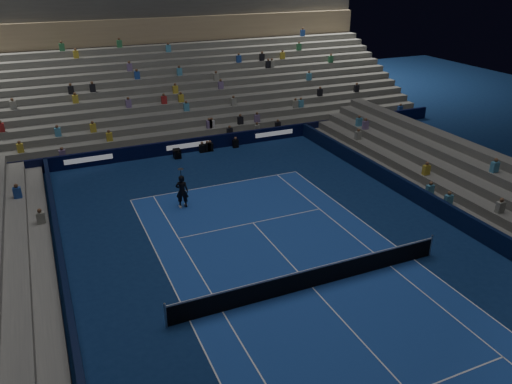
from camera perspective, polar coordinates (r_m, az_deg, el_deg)
The scene contains 9 objects.
ground at distance 22.11m, azimuth 6.39°, elevation -10.71°, with size 90.00×90.00×0.00m, color #0D2250.
court_surface at distance 22.10m, azimuth 6.39°, elevation -10.70°, with size 10.97×23.77×0.01m, color #1C429B.
sponsor_barrier_far at distance 37.26m, azimuth -7.81°, elevation 5.26°, with size 44.00×0.25×1.00m, color black.
sponsor_barrier_east at distance 27.44m, azimuth 24.38°, elevation -4.23°, with size 0.25×37.00×1.00m, color #081232.
sponsor_barrier_west at distance 19.68m, azimuth -19.92°, elevation -15.59°, with size 0.25×37.00×1.00m, color black.
grandstand_main at distance 45.30m, azimuth -11.50°, elevation 12.26°, with size 44.00×15.20×11.20m.
tennis_net at distance 21.82m, azimuth 6.46°, elevation -9.63°, with size 12.90×0.10×1.10m.
tennis_player at distance 28.60m, azimuth -8.41°, elevation 0.09°, with size 0.71×0.47×1.94m, color black.
broadcast_camera at distance 36.24m, azimuth -8.95°, elevation 4.34°, with size 0.50×0.95×0.65m.
Camera 1 is at (-9.43, -15.40, 12.75)m, focal length 35.19 mm.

